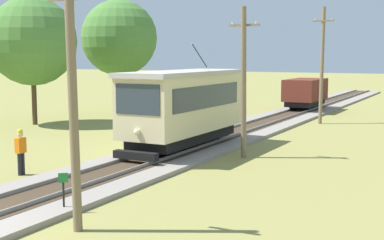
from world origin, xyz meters
The scene contains 10 objects.
red_tram centered at (0.00, 13.57, 2.19)m, with size 2.60×8.54×4.79m.
freight_car centered at (0.00, 34.36, 1.56)m, with size 2.40×5.20×2.31m.
utility_pole_foreground centered at (3.08, 1.88, 3.48)m, with size 1.40×0.38×6.77m.
utility_pole_near_tram centered at (3.08, 13.35, 3.41)m, with size 1.40×0.44×6.64m.
utility_pole_mid centered at (3.08, 27.12, 3.94)m, with size 1.40×0.48×7.70m.
trackside_signal_marker centered at (1.66, 3.06, 0.67)m, with size 0.21×0.21×1.18m.
gravel_pile centered at (-5.07, 30.48, 0.43)m, with size 3.04×3.04×0.87m, color #9E998E.
track_worker centered at (-3.12, 6.23, 0.98)m, with size 0.24×0.38×1.78m.
tree_left_far centered at (-12.25, 25.93, 5.86)m, with size 5.80×5.80×8.77m.
tree_right_far centered at (-13.50, 17.97, 5.44)m, with size 5.76×5.76×8.32m.
Camera 1 is at (12.04, -8.92, 4.56)m, focal length 51.03 mm.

